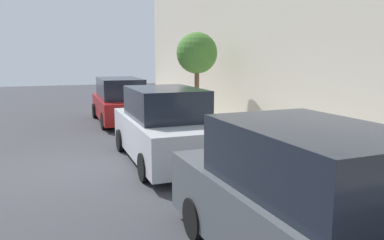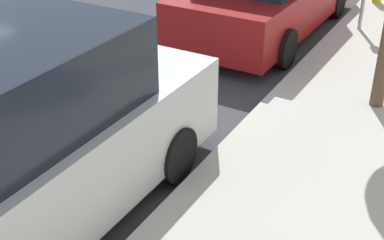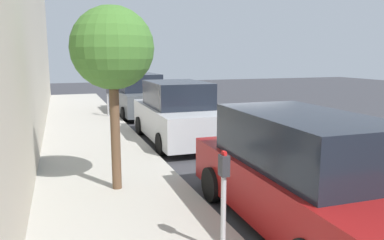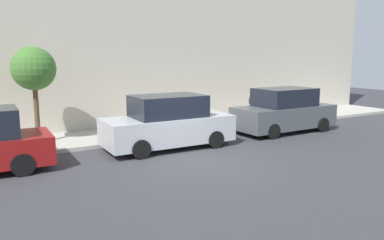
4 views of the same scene
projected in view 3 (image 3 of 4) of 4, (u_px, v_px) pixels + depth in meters
ground_plane at (243, 137)px, 12.99m from camera, size 60.00×60.00×0.00m
sidewalk at (95, 147)px, 11.33m from camera, size 3.02×32.00×0.15m
parked_suv_nearest at (138, 96)px, 17.65m from camera, size 2.08×4.84×1.98m
parked_suv_second at (177, 114)px, 12.19m from camera, size 2.08×4.82×1.98m
parked_minivan_third at (301, 173)px, 6.04m from camera, size 2.02×4.94×1.90m
parking_meter_near at (108, 98)px, 16.48m from camera, size 0.11×0.15×1.35m
parking_meter_far at (224, 191)px, 4.96m from camera, size 0.11×0.15×1.42m
street_tree at (112, 50)px, 7.12m from camera, size 1.59×1.59×3.59m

